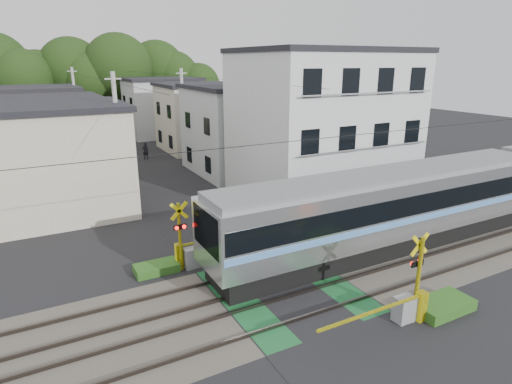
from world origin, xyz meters
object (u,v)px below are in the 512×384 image
pedestrian (145,151)px  crossing_signal_far (190,252)px  crossing_signal_near (408,302)px  commuter_train (511,182)px  apartment_block (322,125)px

pedestrian → crossing_signal_far: bearing=73.8°
crossing_signal_near → pedestrian: 29.38m
crossing_signal_far → pedestrian: size_ratio=3.00×
commuter_train → apartment_block: (-7.15, 8.29, 2.66)m
crossing_signal_near → apartment_block: (5.91, 13.15, 3.94)m
commuter_train → crossing_signal_far: 18.44m
commuter_train → pedestrian: bearing=120.7°
apartment_block → crossing_signal_near: bearing=-114.2°
crossing_signal_far → crossing_signal_near: bearing=-54.7°
commuter_train → crossing_signal_far: commuter_train is taller
crossing_signal_far → apartment_block: (11.09, 5.84, 3.94)m
crossing_signal_near → apartment_block: 14.95m
commuter_train → crossing_signal_near: commuter_train is taller
crossing_signal_near → pedestrian: bearing=92.9°
crossing_signal_near → pedestrian: size_ratio=3.00×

